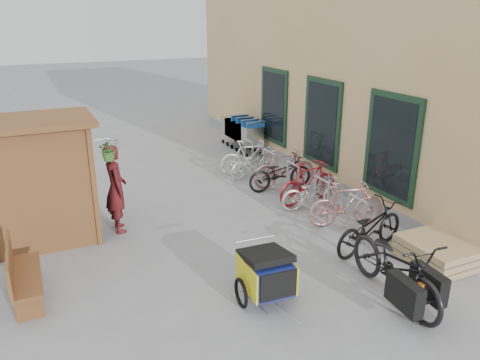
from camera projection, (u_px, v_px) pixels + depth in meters
name	position (u px, v px, depth m)	size (l,w,h in m)	color
ground	(250.00, 262.00, 8.33)	(80.00, 80.00, 0.00)	gray
building	(383.00, 39.00, 13.59)	(6.07, 13.00, 7.00)	tan
kiosk	(32.00, 165.00, 8.62)	(2.49, 1.65, 2.40)	brown
bike_rack	(293.00, 177.00, 11.12)	(0.05, 5.35, 0.86)	#A5A8AD
pallet_stack	(437.00, 252.00, 8.25)	(1.00, 1.20, 0.40)	tan
bench	(20.00, 273.00, 7.08)	(0.43, 1.43, 0.91)	brown
shopping_carts	(241.00, 130.00, 15.10)	(0.63, 2.12, 1.13)	silver
child_trailer	(266.00, 272.00, 7.07)	(0.90, 1.50, 0.88)	navy
cargo_bike	(397.00, 267.00, 7.09)	(0.92, 2.17, 1.11)	black
person_kiosk	(116.00, 189.00, 9.30)	(0.65, 0.43, 1.79)	maroon
bike_0	(370.00, 227.00, 8.62)	(0.61, 1.76, 0.92)	black
bike_1	(346.00, 204.00, 9.64)	(0.46, 1.61, 0.97)	tan
bike_2	(313.00, 192.00, 10.51)	(0.53, 1.51, 0.79)	silver
bike_3	(308.00, 182.00, 10.81)	(0.47, 1.67, 1.00)	maroon
bike_4	(280.00, 173.00, 11.64)	(0.58, 1.68, 0.88)	black
bike_5	(284.00, 168.00, 11.81)	(0.47, 1.67, 1.00)	tan
bike_6	(253.00, 162.00, 12.63)	(0.53, 1.53, 0.80)	silver
bike_7	(249.00, 158.00, 12.74)	(0.46, 1.63, 0.98)	silver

